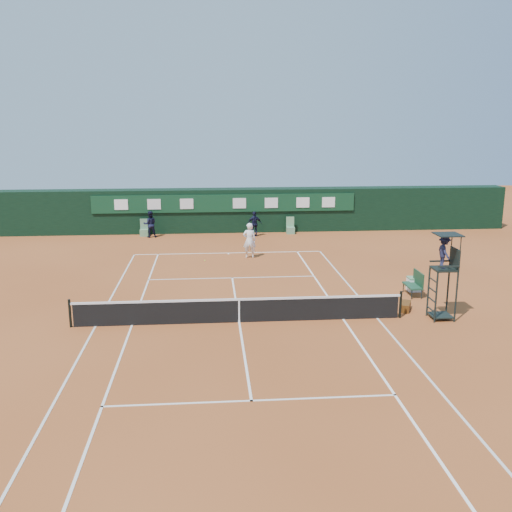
{
  "coord_description": "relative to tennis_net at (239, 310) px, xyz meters",
  "views": [
    {
      "loc": [
        -1.08,
        -20.93,
        7.66
      ],
      "look_at": [
        1.16,
        6.0,
        1.2
      ],
      "focal_mm": 40.0,
      "sensor_mm": 36.0,
      "label": 1
    }
  ],
  "objects": [
    {
      "name": "ground",
      "position": [
        0.0,
        0.0,
        -0.51
      ],
      "size": [
        90.0,
        90.0,
        0.0
      ],
      "primitive_type": "plane",
      "color": "#A65427",
      "rests_on": "ground"
    },
    {
      "name": "court_lines",
      "position": [
        0.0,
        0.0,
        -0.5
      ],
      "size": [
        11.05,
        23.85,
        0.01
      ],
      "color": "white",
      "rests_on": "ground"
    },
    {
      "name": "tennis_net",
      "position": [
        0.0,
        0.0,
        0.0
      ],
      "size": [
        12.9,
        0.1,
        1.1
      ],
      "color": "black",
      "rests_on": "ground"
    },
    {
      "name": "back_wall",
      "position": [
        0.0,
        18.74,
        1.0
      ],
      "size": [
        40.0,
        1.65,
        3.0
      ],
      "color": "black",
      "rests_on": "ground"
    },
    {
      "name": "linesman_chair_left",
      "position": [
        -5.5,
        17.48,
        -0.19
      ],
      "size": [
        0.55,
        0.5,
        1.15
      ],
      "color": "#5E9064",
      "rests_on": "ground"
    },
    {
      "name": "linesman_chair_right",
      "position": [
        4.5,
        17.48,
        -0.19
      ],
      "size": [
        0.55,
        0.5,
        1.15
      ],
      "color": "#5D8F67",
      "rests_on": "ground"
    },
    {
      "name": "umpire_chair",
      "position": [
        7.95,
        -0.25,
        1.95
      ],
      "size": [
        0.96,
        0.95,
        3.42
      ],
      "color": "black",
      "rests_on": "ground"
    },
    {
      "name": "player_bench",
      "position": [
        8.03,
        2.86,
        0.09
      ],
      "size": [
        0.55,
        1.2,
        1.1
      ],
      "color": "#1B432D",
      "rests_on": "ground"
    },
    {
      "name": "tennis_bag",
      "position": [
        6.92,
        0.88,
        -0.34
      ],
      "size": [
        0.72,
        0.96,
        0.33
      ],
      "primitive_type": "cube",
      "rotation": [
        0.0,
        0.0,
        -0.43
      ],
      "color": "black",
      "rests_on": "ground"
    },
    {
      "name": "cooler",
      "position": [
        8.24,
        3.53,
        -0.18
      ],
      "size": [
        0.57,
        0.57,
        0.65
      ],
      "color": "white",
      "rests_on": "ground"
    },
    {
      "name": "tennis_ball",
      "position": [
        -1.37,
        10.0,
        -0.47
      ],
      "size": [
        0.07,
        0.07,
        0.07
      ],
      "primitive_type": "sphere",
      "color": "#CBEC37",
      "rests_on": "ground"
    },
    {
      "name": "player",
      "position": [
        1.16,
        10.61,
        0.5
      ],
      "size": [
        0.76,
        0.52,
        2.02
      ],
      "primitive_type": "imported",
      "rotation": [
        0.0,
        0.0,
        3.09
      ],
      "color": "white",
      "rests_on": "ground"
    },
    {
      "name": "ball_kid_left",
      "position": [
        -5.04,
        17.0,
        0.38
      ],
      "size": [
        0.97,
        0.81,
        1.77
      ],
      "primitive_type": "imported",
      "rotation": [
        0.0,
        0.0,
        3.32
      ],
      "color": "black",
      "rests_on": "ground"
    },
    {
      "name": "ball_kid_right",
      "position": [
        1.95,
        16.74,
        0.34
      ],
      "size": [
        1.05,
        0.57,
        1.7
      ],
      "primitive_type": "imported",
      "rotation": [
        0.0,
        0.0,
        3.31
      ],
      "color": "black",
      "rests_on": "ground"
    }
  ]
}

